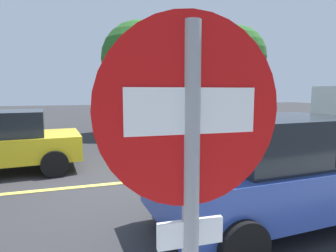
# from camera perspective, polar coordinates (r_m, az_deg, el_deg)

# --- Properties ---
(ground_plane) EXTENTS (80.00, 80.00, 0.00)m
(ground_plane) POSITION_cam_1_polar(r_m,az_deg,el_deg) (6.57, -10.69, -11.29)
(ground_plane) COLOR #2D2D30
(lane_marking_centre) EXTENTS (28.00, 0.16, 0.01)m
(lane_marking_centre) POSITION_cam_1_polar(r_m,az_deg,el_deg) (7.52, 12.94, -8.97)
(lane_marking_centre) COLOR #E0D14C
(stop_sign) EXTENTS (0.76, 0.07, 2.34)m
(stop_sign) POSITION_cam_1_polar(r_m,az_deg,el_deg) (1.19, 4.54, -14.54)
(stop_sign) COLOR gray
(stop_sign) RESTS_ON ground_plane
(car_green_mid_road) EXTENTS (4.46, 2.49, 1.65)m
(car_green_mid_road) POSITION_cam_1_polar(r_m,az_deg,el_deg) (9.74, 7.82, -0.34)
(car_green_mid_road) COLOR #236B3D
(car_green_mid_road) RESTS_ON ground_plane
(car_blue_far_lane) EXTENTS (4.41, 2.12, 1.66)m
(car_blue_far_lane) POSITION_cam_1_polar(r_m,az_deg,el_deg) (4.81, 22.62, -8.17)
(car_blue_far_lane) COLOR #2D479E
(car_blue_far_lane) RESTS_ON ground_plane
(tree_left_verge) EXTENTS (3.37, 3.37, 5.57)m
(tree_left_verge) POSITION_cam_1_polar(r_m,az_deg,el_deg) (16.28, 13.12, 13.14)
(tree_left_verge) COLOR #513823
(tree_left_verge) RESTS_ON ground_plane
(tree_right_verge) EXTENTS (3.60, 3.60, 5.37)m
(tree_right_verge) POSITION_cam_1_polar(r_m,az_deg,el_deg) (14.08, -5.76, 13.06)
(tree_right_verge) COLOR #513823
(tree_right_verge) RESTS_ON ground_plane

